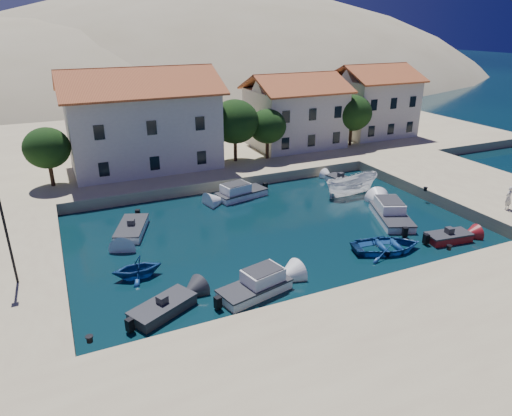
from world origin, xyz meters
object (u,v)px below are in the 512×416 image
(building_right, at_px, (373,99))
(cabin_cruiser_east, at_px, (392,214))
(building_left, at_px, (142,117))
(rowboat_south, at_px, (386,250))
(cabin_cruiser_south, at_px, (255,287))
(boat_east, at_px, (351,195))
(lamppost, at_px, (4,222))
(building_mid, at_px, (295,109))
(pedestrian, at_px, (508,198))

(building_right, height_order, cabin_cruiser_east, building_right)
(building_left, relative_size, rowboat_south, 2.99)
(building_right, xyz_separation_m, cabin_cruiser_east, (-14.64, -22.04, -5.00))
(building_right, relative_size, cabin_cruiser_east, 1.60)
(building_left, bearing_deg, cabin_cruiser_south, -87.78)
(rowboat_south, bearing_deg, cabin_cruiser_east, -28.83)
(rowboat_south, height_order, boat_east, boat_east)
(lamppost, relative_size, cabin_cruiser_south, 1.32)
(cabin_cruiser_east, bearing_deg, building_right, -11.14)
(lamppost, xyz_separation_m, boat_east, (27.30, 6.03, -4.75))
(building_mid, bearing_deg, pedestrian, -77.54)
(rowboat_south, bearing_deg, boat_east, -8.46)
(lamppost, relative_size, rowboat_south, 1.27)
(cabin_cruiser_south, relative_size, boat_east, 0.87)
(cabin_cruiser_south, bearing_deg, cabin_cruiser_east, 6.54)
(lamppost, distance_m, pedestrian, 35.32)
(building_mid, relative_size, pedestrian, 5.56)
(cabin_cruiser_east, distance_m, boat_east, 6.10)
(cabin_cruiser_east, xyz_separation_m, pedestrian, (8.14, -3.83, 1.47))
(building_left, distance_m, lamppost, 23.10)
(rowboat_south, xyz_separation_m, pedestrian, (11.92, 0.22, 1.94))
(cabin_cruiser_east, bearing_deg, rowboat_south, 159.42)
(cabin_cruiser_south, bearing_deg, pedestrian, -9.89)
(building_right, bearing_deg, cabin_cruiser_south, -136.79)
(cabin_cruiser_south, height_order, cabin_cruiser_east, same)
(building_right, distance_m, boat_east, 22.06)
(building_left, bearing_deg, pedestrian, -45.45)
(rowboat_south, bearing_deg, pedestrian, -74.72)
(building_right, xyz_separation_m, boat_east, (-14.20, -15.97, -5.47))
(building_right, bearing_deg, lamppost, -152.07)
(building_right, xyz_separation_m, pedestrian, (-6.50, -25.87, -3.53))
(building_left, xyz_separation_m, building_mid, (18.00, 1.00, -0.71))
(building_left, bearing_deg, building_right, 3.81)
(lamppost, bearing_deg, cabin_cruiser_east, -0.07)
(boat_east, bearing_deg, rowboat_south, 156.84)
(building_mid, relative_size, lamppost, 1.69)
(building_mid, height_order, rowboat_south, building_mid)
(cabin_cruiser_south, bearing_deg, building_mid, 43.61)
(building_right, bearing_deg, boat_east, -131.65)
(rowboat_south, relative_size, boat_east, 0.91)
(building_left, xyz_separation_m, rowboat_south, (11.57, -24.09, -5.94))
(rowboat_south, xyz_separation_m, boat_east, (4.23, 10.12, 0.00))
(rowboat_south, bearing_deg, cabin_cruiser_south, 110.53)
(rowboat_south, distance_m, pedestrian, 12.08)
(boat_east, bearing_deg, cabin_cruiser_east, 175.37)
(building_left, bearing_deg, rowboat_south, -64.34)
(building_left, relative_size, building_mid, 1.40)
(building_mid, height_order, pedestrian, building_mid)
(lamppost, bearing_deg, rowboat_south, -10.06)
(building_left, xyz_separation_m, boat_east, (15.80, -13.97, -5.94))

